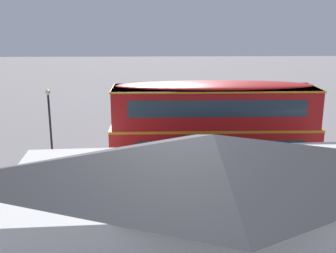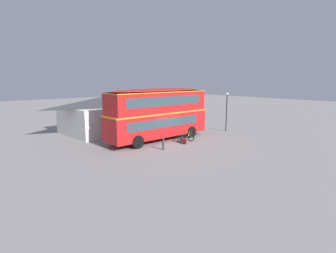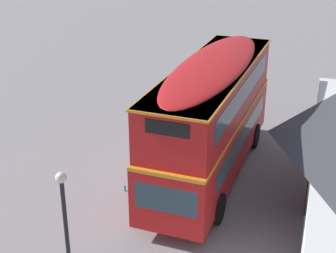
# 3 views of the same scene
# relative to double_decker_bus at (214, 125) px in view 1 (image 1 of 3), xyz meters

# --- Properties ---
(ground_plane) EXTENTS (120.00, 120.00, 0.00)m
(ground_plane) POSITION_rel_double_decker_bus_xyz_m (-0.01, -0.52, -2.64)
(ground_plane) COLOR gray
(double_decker_bus) EXTENTS (10.19, 2.68, 4.79)m
(double_decker_bus) POSITION_rel_double_decker_bus_xyz_m (0.00, 0.00, 0.00)
(double_decker_bus) COLOR black
(double_decker_bus) RESTS_ON ground
(touring_bicycle) EXTENTS (1.64, 0.65, 0.99)m
(touring_bicycle) POSITION_rel_double_decker_bus_xyz_m (1.43, -2.15, -2.27)
(touring_bicycle) COLOR black
(touring_bicycle) RESTS_ON ground
(backpack_on_ground) EXTENTS (0.37, 0.37, 0.57)m
(backpack_on_ground) POSITION_rel_double_decker_bus_xyz_m (0.81, -2.65, -2.35)
(backpack_on_ground) COLOR maroon
(backpack_on_ground) RESTS_ON ground
(water_bottle_blue_sports) EXTENTS (0.07, 0.07, 0.22)m
(water_bottle_blue_sports) POSITION_rel_double_decker_bus_xyz_m (2.39, -2.67, -2.54)
(water_bottle_blue_sports) COLOR #338CBF
(water_bottle_blue_sports) RESTS_ON ground
(pub_building) EXTENTS (14.11, 7.49, 4.21)m
(pub_building) POSITION_rel_double_decker_bus_xyz_m (0.99, 7.09, -0.49)
(pub_building) COLOR silver
(pub_building) RESTS_ON ground
(street_lamp) EXTENTS (0.28, 0.28, 4.19)m
(street_lamp) POSITION_rel_double_decker_bus_xyz_m (8.41, -1.40, -0.02)
(street_lamp) COLOR black
(street_lamp) RESTS_ON ground
(kerb_bollard) EXTENTS (0.16, 0.16, 0.97)m
(kerb_bollard) POSITION_rel_double_decker_bus_xyz_m (-1.82, -2.86, -2.15)
(kerb_bollard) COLOR #333338
(kerb_bollard) RESTS_ON ground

